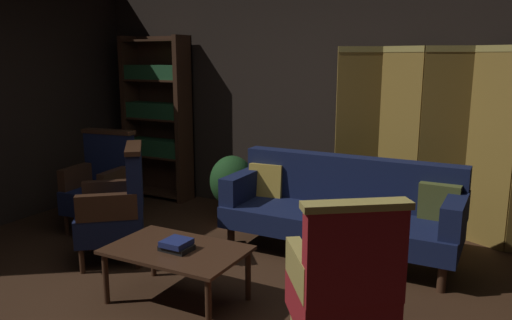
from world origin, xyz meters
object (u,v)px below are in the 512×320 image
(book_navy_cloth, at_px, (176,243))
(bookshelf, at_px, (158,116))
(armchair_wing_right, at_px, (101,184))
(folding_screen, at_px, (443,142))
(velvet_couch, at_px, (342,206))
(armchair_wing_left, at_px, (117,208))
(book_black_cloth, at_px, (177,248))
(potted_plant, at_px, (232,186))
(coffee_table, at_px, (177,254))
(armchair_gilt_accent, at_px, (344,284))

(book_navy_cloth, bearing_deg, bookshelf, 130.88)
(bookshelf, distance_m, armchair_wing_right, 1.43)
(folding_screen, bearing_deg, bookshelf, -178.54)
(velvet_couch, height_order, armchair_wing_left, armchair_wing_left)
(book_black_cloth, height_order, book_navy_cloth, book_navy_cloth)
(folding_screen, xyz_separation_m, bookshelf, (-3.43, -0.09, 0.07))
(armchair_wing_right, height_order, potted_plant, armchair_wing_right)
(bookshelf, distance_m, potted_plant, 1.64)
(armchair_wing_left, xyz_separation_m, potted_plant, (0.42, 1.29, -0.05))
(coffee_table, distance_m, armchair_wing_right, 1.92)
(coffee_table, bearing_deg, armchair_wing_left, 157.23)
(bookshelf, distance_m, book_navy_cloth, 3.04)
(folding_screen, relative_size, potted_plant, 2.75)
(potted_plant, bearing_deg, book_black_cloth, -72.50)
(folding_screen, distance_m, book_black_cloth, 2.82)
(bookshelf, relative_size, velvet_couch, 0.97)
(bookshelf, bearing_deg, coffee_table, -49.10)
(coffee_table, height_order, potted_plant, potted_plant)
(bookshelf, height_order, potted_plant, bookshelf)
(bookshelf, height_order, coffee_table, bookshelf)
(bookshelf, relative_size, armchair_wing_right, 1.97)
(armchair_gilt_accent, relative_size, book_black_cloth, 4.68)
(velvet_couch, relative_size, coffee_table, 2.12)
(armchair_gilt_accent, distance_m, armchair_wing_left, 2.31)
(bookshelf, xyz_separation_m, armchair_wing_right, (0.26, -1.28, -0.57))
(coffee_table, height_order, book_black_cloth, book_black_cloth)
(velvet_couch, relative_size, book_navy_cloth, 11.14)
(folding_screen, distance_m, book_navy_cloth, 2.81)
(coffee_table, xyz_separation_m, armchair_gilt_accent, (1.31, -0.13, 0.12))
(armchair_wing_right, bearing_deg, velvet_couch, 12.50)
(armchair_wing_right, relative_size, potted_plant, 1.36)
(armchair_wing_right, xyz_separation_m, book_navy_cloth, (1.69, -0.97, -0.01))
(armchair_wing_right, bearing_deg, coffee_table, -29.47)
(folding_screen, xyz_separation_m, book_navy_cloth, (-1.47, -2.34, -0.51))
(armchair_wing_left, bearing_deg, book_black_cloth, -23.74)
(velvet_couch, relative_size, armchair_wing_right, 2.04)
(armchair_wing_left, relative_size, armchair_wing_right, 1.00)
(armchair_wing_right, relative_size, book_black_cloth, 4.68)
(armchair_gilt_accent, height_order, armchair_wing_left, same)
(armchair_wing_left, xyz_separation_m, book_navy_cloth, (0.96, -0.42, -0.01))
(book_black_cloth, relative_size, book_navy_cloth, 1.17)
(velvet_couch, relative_size, armchair_gilt_accent, 2.04)
(folding_screen, xyz_separation_m, book_black_cloth, (-1.47, -2.34, -0.55))
(armchair_gilt_accent, distance_m, book_navy_cloth, 1.29)
(velvet_couch, height_order, armchair_gilt_accent, armchair_gilt_accent)
(potted_plant, bearing_deg, coffee_table, -72.96)
(coffee_table, relative_size, armchair_gilt_accent, 0.96)
(velvet_couch, height_order, book_navy_cloth, velvet_couch)
(velvet_couch, relative_size, armchair_wing_left, 2.04)
(armchair_gilt_accent, xyz_separation_m, armchair_wing_left, (-2.25, 0.53, 0.00))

